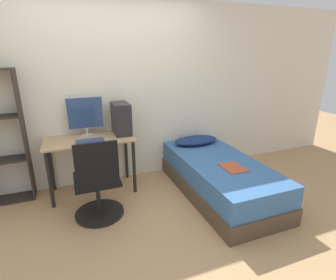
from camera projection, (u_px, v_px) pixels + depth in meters
name	position (u px, v px, depth m)	size (l,w,h in m)	color
ground_plane	(146.00, 233.00, 2.75)	(14.00, 14.00, 0.00)	tan
wall_back	(113.00, 95.00, 3.61)	(8.00, 0.05, 2.50)	silver
desk	(90.00, 147.00, 3.40)	(1.13, 0.57, 0.75)	tan
office_chair	(98.00, 189.00, 2.91)	(0.56, 0.56, 0.96)	black
bed	(219.00, 177.00, 3.47)	(0.91, 1.91, 0.48)	#4C3D2D
pillow	(196.00, 140.00, 3.99)	(0.69, 0.36, 0.11)	navy
magazine	(233.00, 167.00, 3.17)	(0.24, 0.32, 0.01)	#B24C2D
monitor	(85.00, 114.00, 3.43)	(0.47, 0.16, 0.51)	#B7B7BC
keyboard	(90.00, 140.00, 3.26)	(0.34, 0.12, 0.02)	#33477A
pc_tower	(121.00, 119.00, 3.51)	(0.21, 0.38, 0.42)	#232328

